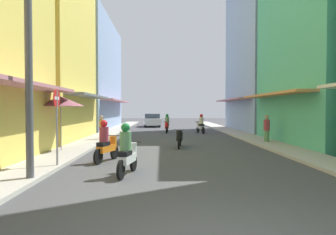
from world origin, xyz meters
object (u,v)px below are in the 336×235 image
at_px(vendor_umbrella, 61,101).
at_px(street_sign_no_entry, 57,117).
at_px(motorbike_red, 167,124).
at_px(motorbike_silver, 201,125).
at_px(parked_car, 152,120).
at_px(pedestrian_crossing, 102,128).
at_px(motorbike_orange, 106,143).
at_px(pedestrian_foreground, 267,129).
at_px(utility_pole, 28,34).
at_px(motorbike_white, 127,152).
at_px(motorbike_black, 179,138).

height_order(vendor_umbrella, street_sign_no_entry, street_sign_no_entry).
relative_size(motorbike_red, vendor_umbrella, 0.71).
distance_m(motorbike_silver, parked_car, 10.24).
xyz_separation_m(pedestrian_crossing, street_sign_no_entry, (0.22, -8.68, 0.93)).
xyz_separation_m(motorbike_orange, pedestrian_crossing, (-1.62, 7.40, 0.09)).
xyz_separation_m(pedestrian_foreground, utility_pole, (-9.59, -8.86, 3.20)).
distance_m(motorbike_white, utility_pole, 4.26).
height_order(motorbike_orange, pedestrian_crossing, pedestrian_crossing).
relative_size(motorbike_black, pedestrian_crossing, 1.14).
height_order(utility_pole, street_sign_no_entry, utility_pole).
height_order(motorbike_black, motorbike_orange, motorbike_orange).
bearing_deg(motorbike_red, street_sign_no_entry, -104.82).
relative_size(pedestrian_crossing, utility_pole, 0.20).
bearing_deg(parked_car, motorbike_red, -80.20).
xyz_separation_m(parked_car, pedestrian_foreground, (7.08, -16.72, 0.08)).
distance_m(parked_car, pedestrian_crossing, 15.28).
relative_size(vendor_umbrella, utility_pole, 0.33).
distance_m(motorbike_silver, vendor_umbrella, 13.28).
height_order(motorbike_red, vendor_umbrella, vendor_umbrella).
xyz_separation_m(motorbike_red, pedestrian_crossing, (-4.16, -6.20, 0.09)).
bearing_deg(motorbike_silver, pedestrian_foreground, -69.18).
height_order(motorbike_orange, utility_pole, utility_pole).
xyz_separation_m(motorbike_silver, utility_pole, (-6.77, -16.28, 3.32)).
distance_m(motorbike_red, pedestrian_crossing, 7.47).
relative_size(motorbike_black, motorbike_white, 1.01).
bearing_deg(pedestrian_foreground, motorbike_red, 125.18).
bearing_deg(motorbike_orange, utility_pole, -115.54).
bearing_deg(utility_pole, street_sign_no_entry, 86.92).
height_order(motorbike_orange, parked_car, motorbike_orange).
bearing_deg(motorbike_red, vendor_umbrella, -114.47).
height_order(motorbike_red, motorbike_white, same).
bearing_deg(vendor_umbrella, pedestrian_crossing, 79.71).
distance_m(motorbike_silver, pedestrian_crossing, 8.97).
xyz_separation_m(motorbike_silver, pedestrian_crossing, (-6.89, -5.74, 0.09)).
bearing_deg(street_sign_no_entry, motorbike_white, -23.55).
relative_size(motorbike_silver, street_sign_no_entry, 0.67).
xyz_separation_m(pedestrian_crossing, vendor_umbrella, (-0.89, -4.90, 1.55)).
bearing_deg(utility_pole, motorbike_silver, 67.43).
relative_size(motorbike_white, utility_pole, 0.23).
height_order(motorbike_silver, motorbike_white, same).
bearing_deg(motorbike_white, motorbike_orange, 114.09).
bearing_deg(pedestrian_crossing, motorbike_black, -35.56).
relative_size(pedestrian_foreground, street_sign_no_entry, 0.62).
distance_m(motorbike_black, street_sign_no_entry, 7.05).
relative_size(pedestrian_crossing, street_sign_no_entry, 0.60).
xyz_separation_m(motorbike_silver, parked_car, (-4.26, 9.31, 0.04)).
bearing_deg(vendor_umbrella, motorbike_silver, 53.83).
distance_m(motorbike_red, motorbike_orange, 13.83).
bearing_deg(vendor_umbrella, motorbike_orange, -44.84).
distance_m(motorbike_black, vendor_umbrella, 6.03).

